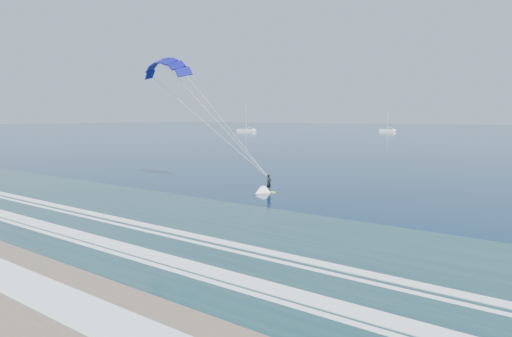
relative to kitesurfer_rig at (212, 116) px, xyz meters
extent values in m
cube|color=#1E423F|center=(7.22, -15.17, -7.10)|extent=(600.00, 22.00, 0.03)
cube|color=white|center=(7.22, -21.67, -7.08)|extent=(600.00, 0.90, 0.07)
cube|color=white|center=(7.22, -17.67, -7.08)|extent=(600.00, 1.10, 0.07)
cube|color=white|center=(7.22, -13.67, -7.08)|extent=(600.00, 0.70, 0.07)
cube|color=#BCEE1C|center=(5.21, 2.08, -7.08)|extent=(1.29, 0.42, 0.07)
imported|color=black|center=(5.21, 2.08, -6.24)|extent=(0.44, 0.62, 1.59)
cone|color=white|center=(5.06, 0.78, -7.03)|extent=(1.31, 1.74, 1.10)
cube|color=white|center=(-106.97, 139.98, -6.51)|extent=(10.21, 2.40, 1.20)
cylinder|color=silver|center=(-106.97, 139.98, 0.32)|extent=(0.18, 0.18, 12.48)
cylinder|color=silver|center=(-105.77, 139.98, -5.11)|extent=(2.60, 0.12, 0.12)
cube|color=white|center=(-52.30, 179.80, -6.51)|extent=(7.26, 2.40, 1.20)
cylinder|color=silver|center=(-52.30, 179.80, -1.43)|extent=(0.18, 0.18, 8.97)
cylinder|color=silver|center=(-51.10, 179.80, -5.11)|extent=(2.60, 0.12, 0.12)
camera|label=1|loc=(29.88, -32.41, -0.07)|focal=32.00mm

